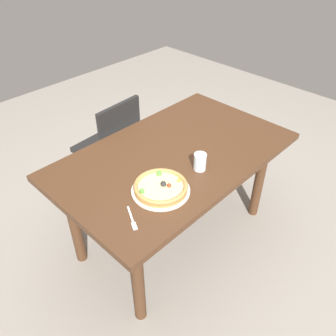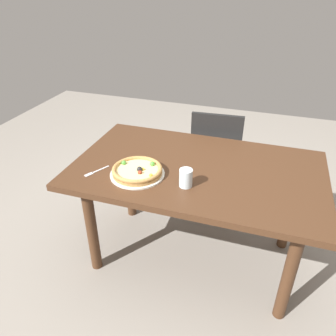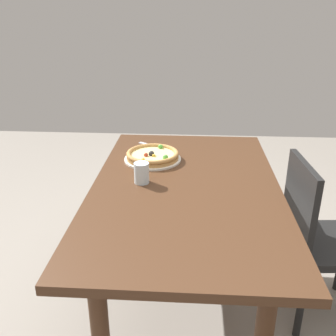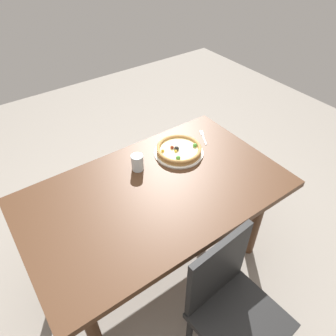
{
  "view_description": "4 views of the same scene",
  "coord_description": "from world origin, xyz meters",
  "px_view_note": "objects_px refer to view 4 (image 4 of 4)",
  "views": [
    {
      "loc": [
        1.29,
        1.2,
        1.97
      ],
      "look_at": [
        0.16,
        0.1,
        0.75
      ],
      "focal_mm": 37.16,
      "sensor_mm": 36.0,
      "label": 1
    },
    {
      "loc": [
        -0.36,
        1.67,
        1.75
      ],
      "look_at": [
        0.16,
        0.1,
        0.75
      ],
      "focal_mm": 35.12,
      "sensor_mm": 36.0,
      "label": 2
    },
    {
      "loc": [
        -1.66,
        -0.02,
        1.53
      ],
      "look_at": [
        0.16,
        0.1,
        0.75
      ],
      "focal_mm": 40.93,
      "sensor_mm": 36.0,
      "label": 3
    },
    {
      "loc": [
        -0.67,
        -1.06,
        1.99
      ],
      "look_at": [
        0.16,
        0.1,
        0.75
      ],
      "focal_mm": 33.49,
      "sensor_mm": 36.0,
      "label": 4
    }
  ],
  "objects_px": {
    "plate": "(179,153)",
    "fork": "(203,136)",
    "drinking_glass": "(137,162)",
    "chair_near": "(232,306)",
    "pizza": "(179,150)",
    "dining_table": "(156,202)"
  },
  "relations": [
    {
      "from": "plate",
      "to": "fork",
      "type": "distance_m",
      "value": 0.25
    },
    {
      "from": "plate",
      "to": "drinking_glass",
      "type": "bearing_deg",
      "value": 175.57
    },
    {
      "from": "chair_near",
      "to": "fork",
      "type": "xyz_separation_m",
      "value": [
        0.56,
        0.91,
        0.26
      ]
    },
    {
      "from": "chair_near",
      "to": "pizza",
      "type": "height_order",
      "value": "chair_near"
    },
    {
      "from": "dining_table",
      "to": "drinking_glass",
      "type": "bearing_deg",
      "value": 86.18
    },
    {
      "from": "chair_near",
      "to": "pizza",
      "type": "relative_size",
      "value": 2.98
    },
    {
      "from": "chair_near",
      "to": "drinking_glass",
      "type": "relative_size",
      "value": 8.45
    },
    {
      "from": "pizza",
      "to": "drinking_glass",
      "type": "distance_m",
      "value": 0.3
    },
    {
      "from": "dining_table",
      "to": "plate",
      "type": "bearing_deg",
      "value": 31.75
    },
    {
      "from": "dining_table",
      "to": "chair_near",
      "type": "distance_m",
      "value": 0.68
    },
    {
      "from": "plate",
      "to": "chair_near",
      "type": "bearing_deg",
      "value": -110.21
    },
    {
      "from": "plate",
      "to": "pizza",
      "type": "bearing_deg",
      "value": -128.46
    },
    {
      "from": "dining_table",
      "to": "fork",
      "type": "height_order",
      "value": "fork"
    },
    {
      "from": "dining_table",
      "to": "chair_near",
      "type": "xyz_separation_m",
      "value": [
        -0.0,
        -0.66,
        -0.16
      ]
    },
    {
      "from": "chair_near",
      "to": "plate",
      "type": "height_order",
      "value": "chair_near"
    },
    {
      "from": "drinking_glass",
      "to": "dining_table",
      "type": "bearing_deg",
      "value": -93.82
    },
    {
      "from": "chair_near",
      "to": "pizza",
      "type": "distance_m",
      "value": 0.96
    },
    {
      "from": "plate",
      "to": "fork",
      "type": "xyz_separation_m",
      "value": [
        0.25,
        0.05,
        -0.0
      ]
    },
    {
      "from": "plate",
      "to": "pizza",
      "type": "distance_m",
      "value": 0.03
    },
    {
      "from": "pizza",
      "to": "fork",
      "type": "relative_size",
      "value": 1.9
    },
    {
      "from": "chair_near",
      "to": "pizza",
      "type": "xyz_separation_m",
      "value": [
        0.31,
        0.85,
        0.29
      ]
    },
    {
      "from": "plate",
      "to": "drinking_glass",
      "type": "height_order",
      "value": "drinking_glass"
    }
  ]
}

